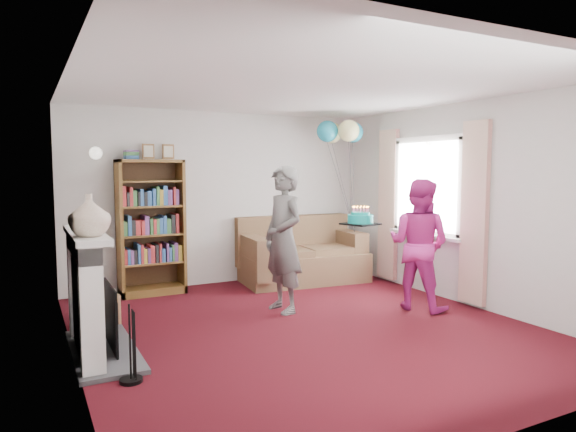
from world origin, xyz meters
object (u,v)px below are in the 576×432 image
sofa (301,257)px  person_magenta (419,244)px  bookcase (150,228)px  person_striped (283,239)px  birthday_cake (360,219)px

sofa → person_magenta: bearing=-71.0°
bookcase → person_magenta: bookcase is taller
sofa → person_striped: (-1.00, -1.39, 0.50)m
person_magenta → birthday_cake: 0.76m
sofa → person_magenta: (0.49, -2.03, 0.42)m
person_magenta → birthday_cake: person_magenta is taller
sofa → bookcase: bearing=179.4°
bookcase → sofa: bearing=-5.9°
bookcase → person_striped: (1.19, -1.62, -0.03)m
person_magenta → birthday_cake: size_ratio=4.27×
bookcase → birthday_cake: 2.82m
bookcase → sofa: bookcase is taller
person_magenta → birthday_cake: (-0.60, 0.35, 0.30)m
sofa → birthday_cake: birthday_cake is taller
person_striped → person_magenta: 1.63m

